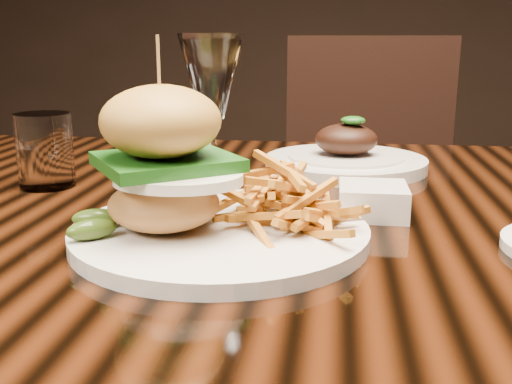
# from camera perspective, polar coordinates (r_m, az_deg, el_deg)

# --- Properties ---
(dining_table) EXTENTS (1.60, 0.90, 0.75)m
(dining_table) POSITION_cam_1_polar(r_m,az_deg,el_deg) (0.74, 5.35, -7.00)
(dining_table) COLOR black
(dining_table) RESTS_ON ground
(burger_plate) EXTENTS (0.29, 0.29, 0.20)m
(burger_plate) POSITION_cam_1_polar(r_m,az_deg,el_deg) (0.58, -4.33, 0.10)
(burger_plate) COLOR silver
(burger_plate) RESTS_ON dining_table
(ramekin) EXTENTS (0.09, 0.09, 0.04)m
(ramekin) POSITION_cam_1_polar(r_m,az_deg,el_deg) (0.69, 11.06, -0.79)
(ramekin) COLOR silver
(ramekin) RESTS_ON dining_table
(wine_glass) EXTENTS (0.07, 0.07, 0.20)m
(wine_glass) POSITION_cam_1_polar(r_m,az_deg,el_deg) (0.67, -4.23, 10.36)
(wine_glass) COLOR white
(wine_glass) RESTS_ON dining_table
(water_tumbler) EXTENTS (0.07, 0.07, 0.10)m
(water_tumbler) POSITION_cam_1_polar(r_m,az_deg,el_deg) (0.85, -19.45, 3.75)
(water_tumbler) COLOR white
(water_tumbler) RESTS_ON dining_table
(far_dish) EXTENTS (0.25, 0.25, 0.08)m
(far_dish) POSITION_cam_1_polar(r_m,az_deg,el_deg) (0.92, 8.52, 3.17)
(far_dish) COLOR silver
(far_dish) RESTS_ON dining_table
(chair_far) EXTENTS (0.49, 0.49, 0.95)m
(chair_far) POSITION_cam_1_polar(r_m,az_deg,el_deg) (1.64, 10.83, -0.12)
(chair_far) COLOR black
(chair_far) RESTS_ON ground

